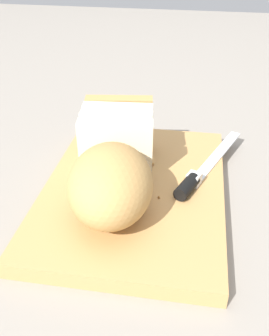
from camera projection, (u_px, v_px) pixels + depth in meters
The scene contains 8 objects.
ground_plane at pixel (134, 196), 0.62m from camera, with size 3.00×3.00×0.00m, color gray.
cutting_board at pixel (134, 190), 0.62m from camera, with size 0.39×0.27×0.02m, color tan.
bread_loaf at pixel (114, 164), 0.57m from camera, with size 0.28×0.15×0.10m.
bread_knife at pixel (197, 176), 0.61m from camera, with size 0.24×0.11×0.02m.
crumb_near_knife at pixel (153, 164), 0.65m from camera, with size 0.00×0.00×0.00m, color #996633.
crumb_near_loaf at pixel (159, 197), 0.58m from camera, with size 0.00×0.00×0.00m, color #996633.
crumb_stray_left at pixel (126, 168), 0.64m from camera, with size 0.00×0.00×0.00m, color #996633.
crumb_stray_right at pixel (143, 190), 0.59m from camera, with size 0.01×0.01×0.01m, color #996633.
Camera 1 is at (-0.49, -0.09, 0.37)m, focal length 41.75 mm.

